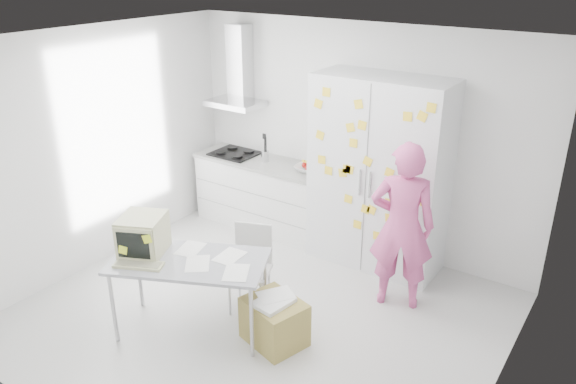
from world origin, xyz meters
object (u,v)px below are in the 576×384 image
Objects in this scene: cardboard_box at (274,321)px; desk at (159,246)px; person at (402,226)px; chair at (251,262)px.

desk is at bearing -160.36° from cardboard_box.
desk is 1.28m from cardboard_box.
person reaches higher than cardboard_box.
person is 1.55m from chair.
chair is at bearing 14.12° from person.
desk is 2.46× the size of cardboard_box.
person is 2.36m from desk.
person is 1.99× the size of chair.
chair is at bearing 146.07° from cardboard_box.
cardboard_box is (-0.68, -1.25, -0.66)m from person.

